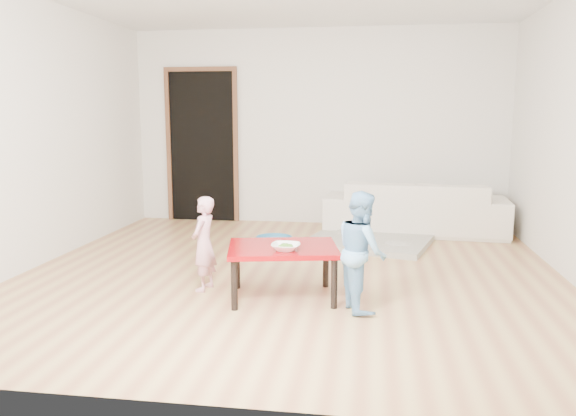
% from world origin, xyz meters
% --- Properties ---
extents(floor, '(5.00, 5.00, 0.01)m').
position_xyz_m(floor, '(0.00, 0.00, 0.00)').
color(floor, '#B0754B').
rests_on(floor, ground).
extents(back_wall, '(5.00, 0.02, 2.60)m').
position_xyz_m(back_wall, '(0.00, 2.50, 1.30)').
color(back_wall, white).
rests_on(back_wall, floor).
extents(left_wall, '(0.02, 5.00, 2.60)m').
position_xyz_m(left_wall, '(-2.50, 0.00, 1.30)').
color(left_wall, white).
rests_on(left_wall, floor).
extents(doorway, '(1.02, 0.08, 2.11)m').
position_xyz_m(doorway, '(-1.60, 2.48, 1.02)').
color(doorway, brown).
rests_on(doorway, back_wall).
extents(sofa, '(2.29, 1.03, 0.65)m').
position_xyz_m(sofa, '(1.28, 2.05, 0.33)').
color(sofa, white).
rests_on(sofa, floor).
extents(cushion, '(0.56, 0.53, 0.12)m').
position_xyz_m(cushion, '(1.08, 1.92, 0.49)').
color(cushion, orange).
rests_on(cushion, sofa).
extents(red_table, '(0.97, 0.80, 0.43)m').
position_xyz_m(red_table, '(0.04, -0.74, 0.22)').
color(red_table, maroon).
rests_on(red_table, floor).
extents(bowl, '(0.22, 0.22, 0.06)m').
position_xyz_m(bowl, '(0.08, -0.89, 0.46)').
color(bowl, white).
rests_on(bowl, red_table).
extents(broccoli, '(0.12, 0.12, 0.06)m').
position_xyz_m(broccoli, '(0.08, -0.89, 0.46)').
color(broccoli, '#2D5919').
rests_on(broccoli, red_table).
extents(child_pink, '(0.23, 0.32, 0.80)m').
position_xyz_m(child_pink, '(-0.65, -0.63, 0.40)').
color(child_pink, '#D5617B').
rests_on(child_pink, floor).
extents(child_blue, '(0.47, 0.53, 0.91)m').
position_xyz_m(child_blue, '(0.67, -0.92, 0.46)').
color(child_blue, '#62B8E4').
rests_on(child_blue, floor).
extents(basin, '(0.41, 0.41, 0.13)m').
position_xyz_m(basin, '(-0.33, 0.94, 0.06)').
color(basin, teal).
rests_on(basin, floor).
extents(blanket, '(1.56, 1.41, 0.07)m').
position_xyz_m(blanket, '(0.72, 1.29, 0.03)').
color(blanket, beige).
rests_on(blanket, floor).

